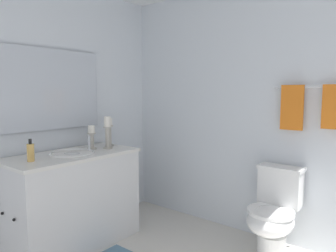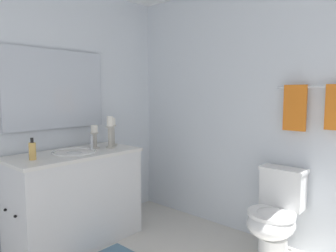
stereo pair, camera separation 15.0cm
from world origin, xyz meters
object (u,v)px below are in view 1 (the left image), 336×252
Objects in this scene: sink_basin at (72,158)px; toilet at (273,213)px; towel_center at (334,107)px; vanity_cabinet at (74,199)px; candle_holder_short at (108,131)px; towel_bar at (314,87)px; mirror at (53,89)px; soap_bottle at (31,152)px; towel_near_vanity at (292,108)px; candle_holder_mid at (92,137)px; candle_holder_tall at (109,131)px.

toilet is (1.49, 0.98, -0.45)m from sink_basin.
vanity_cabinet is at bearing -147.60° from towel_center.
vanity_cabinet is 2.38m from towel_center.
sink_basin is (-0.00, 0.00, 0.39)m from vanity_cabinet.
towel_bar reaches higher than candle_holder_short.
sink_basin is 1.28× the size of candle_holder_short.
mirror reaches higher than candle_holder_short.
towel_bar is 1.84× the size of towel_center.
towel_bar is (1.68, 1.60, 0.52)m from soap_bottle.
candle_holder_short is at bearing -153.22° from towel_bar.
soap_bottle is 2.22m from towel_near_vanity.
sink_basin is at bearing -78.82° from candle_holder_mid.
candle_holder_short reaches higher than candle_holder_mid.
towel_bar reaches higher than candle_holder_tall.
vanity_cabinet is at bearing -146.45° from toilet.
candle_holder_short is 0.80× the size of towel_near_vanity.
candle_holder_short is 0.16m from candle_holder_mid.
vanity_cabinet is 4.12× the size of candle_holder_tall.
towel_center reaches higher than towel_bar.
mirror is at bearing -151.10° from towel_center.
towel_near_vanity is (1.54, 1.19, 0.45)m from sink_basin.
sink_basin is at bearing 90.00° from vanity_cabinet.
candle_holder_tall is 0.14m from candle_holder_short.
vanity_cabinet is 1.78m from toilet.
mirror is at bearing -131.66° from candle_holder_mid.
candle_holder_tall reaches higher than vanity_cabinet.
soap_bottle is at bearing -83.19° from candle_holder_mid.
candle_holder_mid reaches higher than sink_basin.
towel_center is (0.33, 0.00, 0.02)m from towel_near_vanity.
mirror is at bearing -131.76° from candle_holder_short.
candle_holder_mid is at bearing 96.81° from soap_bottle.
vanity_cabinet is at bearing -90.00° from sink_basin.
towel_near_vanity reaches higher than toilet.
candle_holder_short is at bearing 82.08° from sink_basin.
toilet is 1.13m from towel_bar.
candle_holder_short is 2.01m from towel_center.
towel_near_vanity is at bearing 46.30° from soap_bottle.
towel_bar is at bearing 35.25° from vanity_cabinet.
candle_holder_mid is 0.63× the size of towel_center.
towel_near_vanity is (-0.17, -0.02, -0.18)m from towel_bar.
towel_near_vanity is at bearing 37.62° from sink_basin.
candle_holder_tall is at bearing 95.10° from vanity_cabinet.
soap_bottle is at bearing -133.70° from towel_near_vanity.
mirror reaches higher than soap_bottle.
soap_bottle is 0.46× the size of towel_near_vanity.
candle_holder_short is at bearing -156.83° from toilet.
mirror is 0.64m from candle_holder_short.
towel_near_vanity reaches higher than candle_holder_tall.
candle_holder_mid is at bearing -154.18° from towel_center.
towel_near_vanity is (1.51, 1.58, 0.34)m from soap_bottle.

